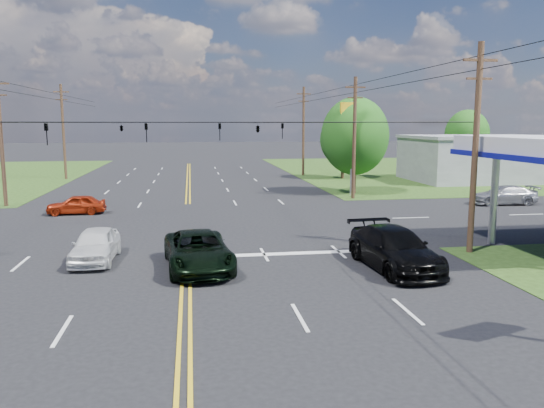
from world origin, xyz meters
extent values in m
plane|color=black|center=(0.00, 12.00, 0.00)|extent=(280.00, 280.00, 0.00)
cube|color=#233C13|center=(35.00, 44.00, 0.00)|extent=(46.00, 48.00, 0.03)
cube|color=silver|center=(5.00, 4.00, 0.00)|extent=(10.00, 0.50, 0.02)
cube|color=slate|center=(30.00, 32.00, 2.20)|extent=(14.00, 10.00, 4.40)
cylinder|color=#A5A5AA|center=(15.00, 4.50, 2.33)|extent=(0.36, 0.36, 4.65)
cylinder|color=#422A1C|center=(13.00, 3.00, 4.75)|extent=(0.28, 0.28, 9.50)
cube|color=#422A1C|center=(13.00, 3.00, 8.70)|extent=(1.60, 0.12, 0.12)
cube|color=#422A1C|center=(13.00, 3.00, 7.90)|extent=(1.20, 0.10, 0.10)
cylinder|color=#422A1C|center=(-13.00, 21.00, 4.75)|extent=(0.28, 0.28, 9.50)
cylinder|color=#422A1C|center=(13.00, 21.00, 4.75)|extent=(0.28, 0.28, 9.50)
cube|color=#422A1C|center=(13.00, 21.00, 8.70)|extent=(1.60, 0.12, 0.12)
cube|color=#422A1C|center=(13.00, 21.00, 7.90)|extent=(1.20, 0.10, 0.10)
cylinder|color=#422A1C|center=(-13.00, 40.00, 5.00)|extent=(0.28, 0.28, 10.00)
cube|color=#422A1C|center=(-13.00, 40.00, 9.20)|extent=(1.60, 0.12, 0.12)
cube|color=#422A1C|center=(-13.00, 40.00, 8.40)|extent=(1.20, 0.10, 0.10)
cylinder|color=#422A1C|center=(13.00, 40.00, 5.00)|extent=(0.28, 0.28, 10.00)
cube|color=#422A1C|center=(13.00, 40.00, 9.20)|extent=(1.60, 0.12, 0.12)
cube|color=#422A1C|center=(13.00, 40.00, 8.40)|extent=(1.20, 0.10, 0.10)
imported|color=black|center=(-6.50, 7.50, 5.42)|extent=(0.17, 0.21, 1.05)
imported|color=black|center=(-2.08, 10.56, 5.42)|extent=(0.17, 0.21, 1.05)
imported|color=black|center=(2.08, 13.44, 5.42)|extent=(0.17, 0.21, 1.05)
imported|color=black|center=(6.50, 16.50, 5.42)|extent=(0.17, 0.21, 1.05)
imported|color=black|center=(-3.90, 14.70, 5.70)|extent=(1.24, 0.26, 0.50)
imported|color=black|center=(3.90, 9.30, 5.70)|extent=(1.24, 0.26, 0.50)
cylinder|color=black|center=(13.00, 10.00, 8.90)|extent=(0.04, 100.00, 0.04)
cylinder|color=black|center=(13.00, 10.00, 8.30)|extent=(0.04, 100.00, 0.04)
cylinder|color=#422A1C|center=(14.00, 24.00, 1.65)|extent=(0.36, 0.36, 3.30)
ellipsoid|color=#1E4F15|center=(14.00, 24.00, 4.88)|extent=(5.70, 5.70, 6.60)
cylinder|color=#422A1C|center=(16.50, 36.00, 1.43)|extent=(0.36, 0.36, 2.86)
ellipsoid|color=#1E4F15|center=(16.50, 36.00, 4.23)|extent=(4.94, 4.94, 5.72)
cylinder|color=#422A1C|center=(34.00, 42.00, 1.54)|extent=(0.36, 0.36, 3.08)
ellipsoid|color=#1E4F15|center=(34.00, 42.00, 4.55)|extent=(5.32, 5.32, 6.16)
imported|color=black|center=(0.50, 2.06, 0.76)|extent=(3.04, 5.71, 1.53)
imported|color=black|center=(8.50, 0.96, 0.84)|extent=(2.78, 5.93, 1.67)
imported|color=silver|center=(-3.89, 4.00, 0.73)|extent=(1.83, 4.32, 1.45)
imported|color=#98220B|center=(-7.27, 16.77, 0.64)|extent=(3.83, 1.69, 1.28)
imported|color=#9C9CA1|center=(23.07, 16.36, 0.70)|extent=(4.93, 2.27, 1.40)
cylinder|color=#A5A5AA|center=(13.32, 22.56, 3.84)|extent=(0.20, 0.20, 7.69)
cube|color=yellow|center=(13.32, 22.56, 7.09)|extent=(2.13, 0.45, 1.06)
camera|label=1|loc=(0.28, -19.33, 5.95)|focal=35.00mm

